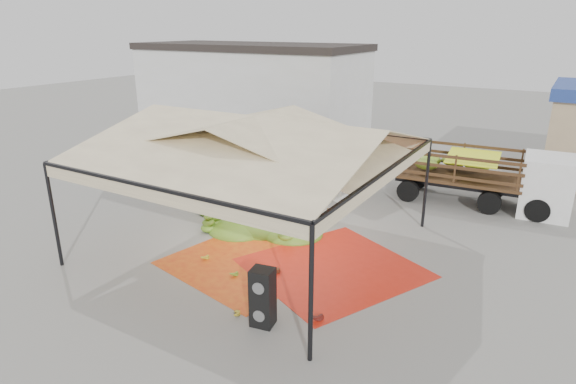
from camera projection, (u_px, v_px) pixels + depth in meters
The scene contains 17 objects.
ground at pixel (258, 244), 14.97m from camera, with size 90.00×90.00×0.00m, color slate.
canopy_tent at pixel (255, 140), 13.88m from camera, with size 8.10×8.10×4.00m.
building_white at pixel (251, 88), 30.27m from camera, with size 14.30×6.30×5.40m.
tarp_left at pixel (247, 262), 13.82m from camera, with size 4.02×3.82×0.01m, color #D16013.
tarp_right at pixel (333, 268), 13.47m from camera, with size 4.07×4.27×0.01m, color red.
banana_heap at pixel (262, 209), 16.31m from camera, with size 5.09×4.18×1.09m, color #5B7F1A.
hand_yellow_a at pixel (204, 256), 14.00m from camera, with size 0.41×0.34×0.19m, color gold.
hand_yellow_b at pixel (234, 312), 11.24m from camera, with size 0.39×0.32×0.18m, color gold.
hand_red_a at pixel (315, 314), 11.15m from camera, with size 0.49×0.40×0.22m, color #531713.
hand_red_b at pixel (273, 269), 13.22m from camera, with size 0.48×0.39×0.22m, color #5C2C15.
hand_green at pixel (233, 272), 13.09m from camera, with size 0.40×0.32×0.18m, color #387B19.
hanging_bunches at pixel (228, 164), 13.96m from camera, with size 1.74×0.24×0.20m.
speaker_stack at pixel (263, 297), 10.72m from camera, with size 0.57×0.52×1.39m.
banana_leaves at pixel (261, 211), 17.60m from camera, with size 0.96×1.36×3.70m, color #21701E, non-canonical shape.
vendor at pixel (295, 185), 17.65m from camera, with size 0.64×0.42×1.75m, color gray.
truck_left at pixel (303, 146), 20.81m from camera, with size 7.35×4.16×2.39m.
truck_right at pixel (488, 172), 17.83m from camera, with size 6.25×2.50×2.10m.
Camera 1 is at (7.78, -11.20, 6.44)m, focal length 30.00 mm.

